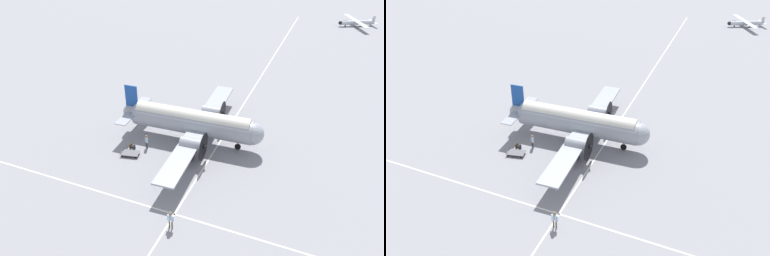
% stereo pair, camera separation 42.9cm
% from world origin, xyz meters
% --- Properties ---
extents(ground_plane, '(300.00, 300.00, 0.00)m').
position_xyz_m(ground_plane, '(0.00, 0.00, 0.00)').
color(ground_plane, gray).
extents(apron_line_eastwest, '(120.00, 0.16, 0.01)m').
position_xyz_m(apron_line_eastwest, '(0.00, -3.16, 0.00)').
color(apron_line_eastwest, silver).
rests_on(apron_line_eastwest, ground_plane).
extents(apron_line_northsouth, '(0.16, 120.00, 0.01)m').
position_xyz_m(apron_line_northsouth, '(-11.85, 0.00, 0.00)').
color(apron_line_northsouth, silver).
rests_on(apron_line_northsouth, ground_plane).
extents(airliner_main, '(22.29, 16.79, 5.93)m').
position_xyz_m(airliner_main, '(0.02, -0.45, 2.57)').
color(airliner_main, '#9399A3').
rests_on(airliner_main, ground_plane).
extents(crew_foreground, '(0.32, 0.61, 1.81)m').
position_xyz_m(crew_foreground, '(-13.45, -3.55, 1.13)').
color(crew_foreground, '#473D2D').
rests_on(crew_foreground, ground_plane).
extents(passenger_boarding, '(0.43, 0.46, 1.73)m').
position_xyz_m(passenger_boarding, '(-3.42, 4.17, 1.06)').
color(passenger_boarding, '#2D2D33').
rests_on(passenger_boarding, ground_plane).
extents(suitcase_near_door, '(0.44, 0.19, 0.60)m').
position_xyz_m(suitcase_near_door, '(-4.30, 5.38, 0.28)').
color(suitcase_near_door, '#232328').
rests_on(suitcase_near_door, ground_plane).
extents(suitcase_upright_spare, '(0.42, 0.16, 0.63)m').
position_xyz_m(suitcase_upright_spare, '(-4.17, 5.87, 0.30)').
color(suitcase_upright_spare, '#47331E').
rests_on(suitcase_upright_spare, ground_plane).
extents(baggage_cart, '(1.60, 2.20, 0.56)m').
position_xyz_m(baggage_cart, '(-5.39, 5.24, 0.28)').
color(baggage_cart, '#56565B').
rests_on(baggage_cart, ground_plane).
extents(light_aircraft_distant, '(10.56, 8.25, 2.13)m').
position_xyz_m(light_aircraft_distant, '(57.14, -16.20, 0.86)').
color(light_aircraft_distant, '#B7BCC6').
rests_on(light_aircraft_distant, ground_plane).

